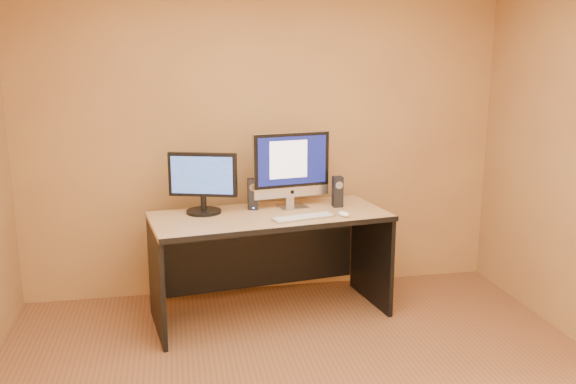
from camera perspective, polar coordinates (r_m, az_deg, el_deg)
walls at (r=3.14m, az=3.35°, el=0.10°), size 4.00×4.00×2.60m
desk at (r=4.70m, az=-1.67°, el=-6.88°), size 1.85×1.02×0.81m
imac at (r=4.71m, az=0.44°, el=2.09°), size 0.66×0.34×0.60m
second_monitor at (r=4.61m, az=-7.97°, el=0.82°), size 0.58×0.41×0.46m
speaker_left at (r=4.71m, az=-3.32°, el=-0.19°), size 0.08×0.08×0.24m
speaker_right at (r=4.79m, az=4.66°, el=0.03°), size 0.08×0.08×0.24m
keyboard at (r=4.46m, az=1.45°, el=-2.38°), size 0.49×0.24×0.02m
mouse at (r=4.53m, az=5.23°, el=-2.04°), size 0.10×0.13×0.04m
cable_a at (r=4.88m, az=0.79°, el=-1.09°), size 0.09×0.23×0.01m
cable_b at (r=4.91m, az=-0.06°, el=-1.02°), size 0.08×0.19×0.01m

